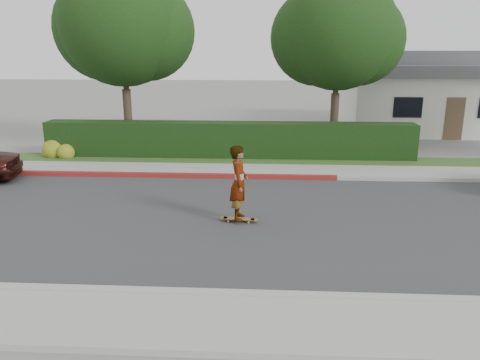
# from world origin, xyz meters

# --- Properties ---
(ground) EXTENTS (120.00, 120.00, 0.00)m
(ground) POSITION_xyz_m (0.00, 0.00, 0.00)
(ground) COLOR slate
(ground) RESTS_ON ground
(road) EXTENTS (60.00, 8.00, 0.01)m
(road) POSITION_xyz_m (0.00, 0.00, 0.01)
(road) COLOR #2D2D30
(road) RESTS_ON ground
(curb_near) EXTENTS (60.00, 0.20, 0.15)m
(curb_near) POSITION_xyz_m (0.00, -4.10, 0.07)
(curb_near) COLOR #9E9E99
(curb_near) RESTS_ON ground
(sidewalk_near) EXTENTS (60.00, 1.60, 0.12)m
(sidewalk_near) POSITION_xyz_m (0.00, -5.00, 0.06)
(sidewalk_near) COLOR gray
(sidewalk_near) RESTS_ON ground
(curb_far) EXTENTS (60.00, 0.20, 0.15)m
(curb_far) POSITION_xyz_m (0.00, 4.10, 0.07)
(curb_far) COLOR #9E9E99
(curb_far) RESTS_ON ground
(curb_red_section) EXTENTS (12.00, 0.21, 0.15)m
(curb_red_section) POSITION_xyz_m (-5.00, 4.10, 0.08)
(curb_red_section) COLOR maroon
(curb_red_section) RESTS_ON ground
(sidewalk_far) EXTENTS (60.00, 1.60, 0.12)m
(sidewalk_far) POSITION_xyz_m (0.00, 5.00, 0.06)
(sidewalk_far) COLOR gray
(sidewalk_far) RESTS_ON ground
(planting_strip) EXTENTS (60.00, 1.60, 0.10)m
(planting_strip) POSITION_xyz_m (0.00, 6.60, 0.05)
(planting_strip) COLOR #2D4C1E
(planting_strip) RESTS_ON ground
(hedge) EXTENTS (15.00, 1.00, 1.50)m
(hedge) POSITION_xyz_m (-3.00, 7.20, 0.75)
(hedge) COLOR black
(hedge) RESTS_ON ground
(flowering_shrub) EXTENTS (1.40, 1.00, 0.90)m
(flowering_shrub) POSITION_xyz_m (-10.01, 6.74, 0.33)
(flowering_shrub) COLOR #2D4C19
(flowering_shrub) RESTS_ON ground
(tree_left) EXTENTS (5.99, 5.21, 8.00)m
(tree_left) POSITION_xyz_m (-7.51, 8.69, 5.26)
(tree_left) COLOR #33261C
(tree_left) RESTS_ON ground
(tree_center) EXTENTS (5.66, 4.84, 7.44)m
(tree_center) POSITION_xyz_m (1.49, 9.19, 4.90)
(tree_center) COLOR #33261C
(tree_center) RESTS_ON ground
(house) EXTENTS (10.60, 8.60, 4.30)m
(house) POSITION_xyz_m (8.00, 16.00, 2.10)
(house) COLOR beige
(house) RESTS_ON ground
(skateboard) EXTENTS (1.01, 0.29, 0.09)m
(skateboard) POSITION_xyz_m (-2.13, -0.20, 0.09)
(skateboard) COLOR #C37535
(skateboard) RESTS_ON ground
(skateboarder) EXTENTS (0.47, 0.71, 1.93)m
(skateboarder) POSITION_xyz_m (-2.13, -0.20, 1.07)
(skateboarder) COLOR white
(skateboarder) RESTS_ON skateboard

